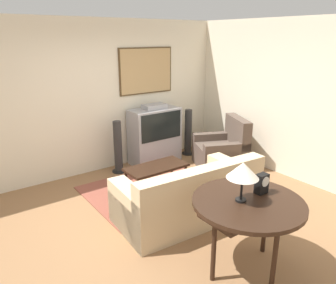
% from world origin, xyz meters
% --- Properties ---
extents(ground_plane, '(12.00, 12.00, 0.00)m').
position_xyz_m(ground_plane, '(0.00, 0.00, 0.00)').
color(ground_plane, '#8E6642').
extents(wall_back, '(12.00, 0.10, 2.70)m').
position_xyz_m(wall_back, '(0.02, 2.13, 1.36)').
color(wall_back, beige).
rests_on(wall_back, ground_plane).
extents(wall_right, '(0.06, 12.00, 2.70)m').
position_xyz_m(wall_right, '(2.63, 0.00, 1.35)').
color(wall_right, beige).
rests_on(wall_right, ground_plane).
extents(area_rug, '(2.05, 1.64, 0.01)m').
position_xyz_m(area_rug, '(0.34, 0.80, 0.01)').
color(area_rug, brown).
rests_on(area_rug, ground_plane).
extents(tv, '(0.98, 0.48, 1.17)m').
position_xyz_m(tv, '(1.07, 1.81, 0.55)').
color(tv, '#9E9EA3').
rests_on(tv, ground_plane).
extents(couch, '(1.97, 1.06, 0.84)m').
position_xyz_m(couch, '(0.26, -0.22, 0.31)').
color(couch, '#CCB289').
rests_on(couch, ground_plane).
extents(armchair, '(1.13, 1.13, 0.94)m').
position_xyz_m(armchair, '(1.98, 0.87, 0.30)').
color(armchair, brown).
rests_on(armchair, ground_plane).
extents(coffee_table, '(1.01, 0.49, 0.39)m').
position_xyz_m(coffee_table, '(0.42, 0.80, 0.35)').
color(coffee_table, black).
rests_on(coffee_table, ground_plane).
extents(console_table, '(1.15, 1.15, 0.81)m').
position_xyz_m(console_table, '(0.09, -1.36, 0.74)').
color(console_table, black).
rests_on(console_table, ground_plane).
extents(table_lamp, '(0.32, 0.32, 0.42)m').
position_xyz_m(table_lamp, '(0.02, -1.32, 1.14)').
color(table_lamp, black).
rests_on(table_lamp, console_table).
extents(mantel_clock, '(0.13, 0.10, 0.21)m').
position_xyz_m(mantel_clock, '(0.33, -1.32, 0.92)').
color(mantel_clock, black).
rests_on(mantel_clock, console_table).
extents(speaker_tower_left, '(0.25, 0.25, 0.96)m').
position_xyz_m(speaker_tower_left, '(0.25, 1.79, 0.45)').
color(speaker_tower_left, black).
rests_on(speaker_tower_left, ground_plane).
extents(speaker_tower_right, '(0.25, 0.25, 0.96)m').
position_xyz_m(speaker_tower_right, '(1.89, 1.79, 0.45)').
color(speaker_tower_right, black).
rests_on(speaker_tower_right, ground_plane).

